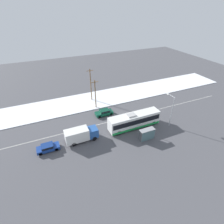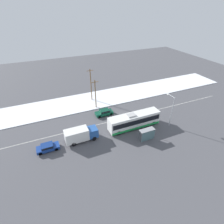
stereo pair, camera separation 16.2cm
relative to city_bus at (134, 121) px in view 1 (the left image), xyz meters
name	(u,v)px [view 1 (the left image)]	position (x,y,z in m)	size (l,w,h in m)	color
ground_plane	(122,119)	(-0.99, 3.98, -1.72)	(120.00, 120.00, 0.00)	#4C4C51
snow_lot	(104,98)	(-0.99, 15.55, -1.66)	(80.00, 10.08, 0.12)	white
lane_marking_center	(122,119)	(-0.99, 3.98, -1.72)	(60.00, 0.12, 0.00)	silver
city_bus	(134,121)	(0.00, 0.00, 0.00)	(11.70, 2.57, 3.53)	white
box_truck	(81,134)	(-11.92, 0.28, -0.14)	(6.48, 2.30, 2.84)	silver
sedan_car	(104,112)	(-4.27, 7.14, -0.91)	(4.29, 1.80, 1.49)	#0F4733
parked_car_near_truck	(48,147)	(-18.34, 0.11, -0.98)	(4.12, 1.80, 1.33)	navy
pedestrian_at_stop	(146,131)	(0.92, -3.49, -0.63)	(0.64, 0.28, 1.77)	#23232D
bus_shelter	(148,133)	(0.31, -4.83, -0.04)	(3.13, 1.20, 2.40)	gray
streetlamp	(171,107)	(7.47, -2.36, 2.86)	(0.36, 2.52, 7.24)	#9EA3A8
utility_pole_roadside	(95,94)	(-4.90, 11.45, 2.29)	(1.80, 0.24, 7.65)	brown
utility_pole_snowlot	(91,84)	(-4.62, 15.91, 3.00)	(1.80, 0.24, 9.07)	brown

